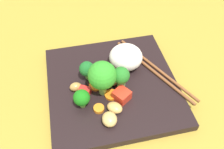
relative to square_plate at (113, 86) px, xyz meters
The scene contains 17 objects.
ground_plane 1.90cm from the square_plate, ahead, with size 110.00×110.00×2.00cm, color #A3882E.
square_plate is the anchor object (origin of this frame).
rice_mound 7.25cm from the square_plate, 42.26° to the right, with size 7.35×7.64×5.57cm, color white.
broccoli_floret_0 6.68cm from the square_plate, 124.42° to the left, with size 5.95×5.95×8.21cm.
broccoli_floret_1 6.94cm from the square_plate, 62.45° to the left, with size 3.37×3.37×4.83cm.
broccoli_floret_2 9.14cm from the square_plate, 120.51° to the left, with size 3.42×3.42×4.22cm.
broccoli_floret_3 5.18cm from the square_plate, 140.55° to the right, with size 3.65×3.65×6.04cm.
carrot_slice_0 3.70cm from the square_plate, 162.71° to the left, with size 2.84×2.84×0.59cm, color orange.
carrot_slice_1 7.70cm from the square_plate, 145.54° to the left, with size 2.19×2.19×0.79cm, color orange.
carrot_slice_2 4.00cm from the square_plate, 86.22° to the left, with size 2.91×2.91×0.47cm, color orange.
pepper_chunk_0 6.99cm from the square_plate, 104.42° to the left, with size 2.41×2.47×1.49cm, color red.
pepper_chunk_1 5.08cm from the square_plate, 168.50° to the right, with size 3.09×3.02×2.26cm, color red.
chicken_piece_0 7.40cm from the square_plate, behind, with size 3.25×2.48×1.80cm, color tan.
chicken_piece_1 1.99cm from the square_plate, 115.06° to the left, with size 3.34×2.77×2.14cm, color tan.
chicken_piece_2 8.38cm from the square_plate, 93.06° to the left, with size 2.59×1.95×1.92cm, color #B98B46.
chicken_piece_3 10.22cm from the square_plate, 163.68° to the left, with size 3.32×2.94×2.29cm, color tan.
chopstick_pair 10.60cm from the square_plate, 81.31° to the right, with size 22.95×12.58×0.68cm.
Camera 1 is at (-34.49, 8.01, 44.42)cm, focal length 39.87 mm.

